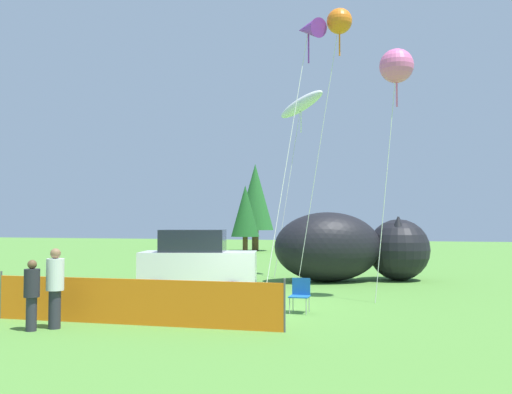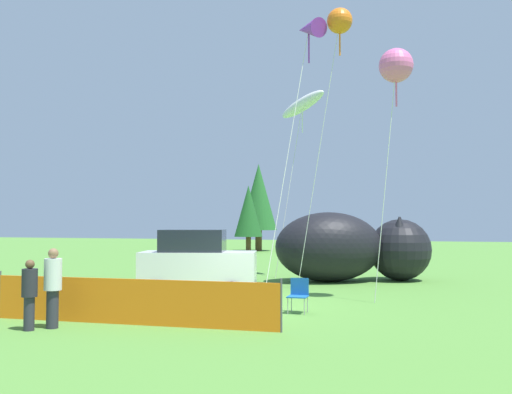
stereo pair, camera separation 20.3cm
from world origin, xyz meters
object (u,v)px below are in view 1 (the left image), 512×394
Objects in this scene: parked_car at (198,264)px; kite_pink_octopus at (396,66)px; folding_chair at (300,293)px; kite_orange_flower at (339,22)px; spectator_in_green_shirt at (55,285)px; kite_purple_delta at (308,30)px; kite_white_ghost at (301,105)px; spectator_in_yellow_shirt at (32,292)px; inflatable_cat at (349,249)px.

parked_car is 9.14m from kite_pink_octopus.
kite_orange_flower is (0.41, 5.39, 9.35)m from folding_chair.
spectator_in_green_shirt is (-0.98, -6.47, -0.05)m from parked_car.
kite_purple_delta is 5.48m from kite_white_ghost.
spectator_in_yellow_shirt is 0.19× the size of kite_white_ghost.
kite_pink_octopus is at bearing -50.37° from kite_orange_flower.
parked_car is 0.61× the size of inflatable_cat.
inflatable_cat is 13.59m from spectator_in_green_shirt.
kite_pink_octopus reaches higher than spectator_in_green_shirt.
parked_car is 0.41× the size of kite_purple_delta.
kite_purple_delta reaches higher than folding_chair.
kite_white_ghost is (-2.38, 1.84, 6.59)m from inflatable_cat.
kite_white_ghost is (2.97, 14.33, 6.91)m from spectator_in_green_shirt.
parked_car is 6.54m from spectator_in_green_shirt.
parked_car is 7.45m from inflatable_cat.
parked_car is at bearing -139.24° from kite_purple_delta.
parked_car is 0.40× the size of kite_orange_flower.
kite_orange_flower reaches higher than inflatable_cat.
spectator_in_green_shirt is at bearing -52.81° from folding_chair.
parked_car is 0.52× the size of kite_pink_octopus.
spectator_in_green_shirt is 13.43m from kite_purple_delta.
spectator_in_green_shirt is at bearing -101.71° from kite_white_ghost.
spectator_in_yellow_shirt is 0.20× the size of kite_pink_octopus.
parked_car is 2.56× the size of spectator_in_yellow_shirt.
spectator_in_green_shirt is 1.15× the size of spectator_in_yellow_shirt.
kite_pink_octopus reaches higher than parked_car.
parked_car is at bearing -151.54° from inflatable_cat.
kite_orange_flower is at bearing -1.38° from kite_purple_delta.
kite_purple_delta reaches higher than inflatable_cat.
kite_orange_flower is at bearing 175.20° from folding_chair.
parked_car is 4.84m from folding_chair.
parked_car is at bearing -177.90° from kite_pink_octopus.
spectator_in_yellow_shirt reaches higher than folding_chair.
kite_purple_delta is (-1.17, 0.03, -0.18)m from kite_orange_flower.
parked_car reaches higher than folding_chair.
kite_orange_flower reaches higher than spectator_in_yellow_shirt.
folding_chair is 7.83m from kite_pink_octopus.
kite_pink_octopus is (6.60, 0.24, 6.32)m from parked_car.
spectator_in_yellow_shirt is 12.47m from kite_pink_octopus.
spectator_in_green_shirt is at bearing -138.50° from kite_pink_octopus.
inflatable_cat reaches higher than spectator_in_green_shirt.
spectator_in_yellow_shirt is (-0.33, -0.40, -0.14)m from spectator_in_green_shirt.
folding_chair is 10.80m from kite_orange_flower.
kite_pink_octopus is at bearing -11.82° from parked_car.
spectator_in_green_shirt reaches higher than folding_chair.
kite_orange_flower is at bearing 18.30° from parked_car.
spectator_in_green_shirt is 0.24× the size of kite_pink_octopus.
parked_car is at bearing -104.19° from kite_white_ghost.
spectator_in_yellow_shirt is at bearing -129.98° from spectator_in_green_shirt.
kite_orange_flower reaches higher than parked_car.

